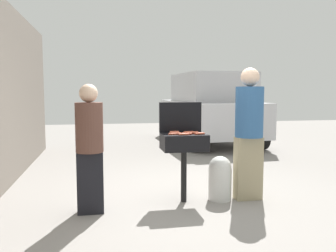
{
  "coord_description": "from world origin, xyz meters",
  "views": [
    {
      "loc": [
        -1.3,
        -4.79,
        1.51
      ],
      "look_at": [
        -0.3,
        0.37,
        1.0
      ],
      "focal_mm": 38.16,
      "sensor_mm": 36.0,
      "label": 1
    }
  ],
  "objects_px": {
    "hot_dog_12": "(184,134)",
    "hot_dog_2": "(188,132)",
    "hot_dog_3": "(175,133)",
    "bbq_grill": "(184,144)",
    "hot_dog_6": "(188,133)",
    "person_right": "(249,129)",
    "hot_dog_11": "(200,134)",
    "hot_dog_4": "(187,134)",
    "person_left": "(90,144)",
    "hot_dog_7": "(177,133)",
    "propane_tank": "(220,177)",
    "hot_dog_10": "(173,134)",
    "hot_dog_5": "(198,133)",
    "parked_minivan": "(209,108)",
    "hot_dog_8": "(174,132)",
    "hot_dog_9": "(183,134)",
    "hot_dog_1": "(190,133)",
    "hot_dog_0": "(193,132)"
  },
  "relations": [
    {
      "from": "hot_dog_0",
      "to": "hot_dog_9",
      "type": "xyz_separation_m",
      "value": [
        -0.17,
        -0.13,
        0.0
      ]
    },
    {
      "from": "hot_dog_10",
      "to": "person_right",
      "type": "bearing_deg",
      "value": 2.15
    },
    {
      "from": "hot_dog_1",
      "to": "hot_dog_11",
      "type": "distance_m",
      "value": 0.16
    },
    {
      "from": "bbq_grill",
      "to": "hot_dog_10",
      "type": "bearing_deg",
      "value": -150.88
    },
    {
      "from": "hot_dog_3",
      "to": "hot_dog_5",
      "type": "xyz_separation_m",
      "value": [
        0.3,
        -0.1,
        0.0
      ]
    },
    {
      "from": "hot_dog_3",
      "to": "person_left",
      "type": "bearing_deg",
      "value": -167.57
    },
    {
      "from": "hot_dog_5",
      "to": "parked_minivan",
      "type": "distance_m",
      "value": 5.78
    },
    {
      "from": "hot_dog_5",
      "to": "propane_tank",
      "type": "xyz_separation_m",
      "value": [
        0.34,
        0.07,
        -0.63
      ]
    },
    {
      "from": "hot_dog_7",
      "to": "hot_dog_3",
      "type": "bearing_deg",
      "value": 100.45
    },
    {
      "from": "hot_dog_11",
      "to": "person_right",
      "type": "height_order",
      "value": "person_right"
    },
    {
      "from": "hot_dog_0",
      "to": "hot_dog_6",
      "type": "xyz_separation_m",
      "value": [
        -0.1,
        -0.09,
        0.0
      ]
    },
    {
      "from": "hot_dog_2",
      "to": "hot_dog_7",
      "type": "relative_size",
      "value": 1.0
    },
    {
      "from": "bbq_grill",
      "to": "hot_dog_4",
      "type": "relative_size",
      "value": 7.23
    },
    {
      "from": "bbq_grill",
      "to": "hot_dog_8",
      "type": "xyz_separation_m",
      "value": [
        -0.1,
        0.14,
        0.16
      ]
    },
    {
      "from": "propane_tank",
      "to": "hot_dog_8",
      "type": "bearing_deg",
      "value": 166.18
    },
    {
      "from": "propane_tank",
      "to": "hot_dog_1",
      "type": "bearing_deg",
      "value": -178.76
    },
    {
      "from": "hot_dog_5",
      "to": "parked_minivan",
      "type": "xyz_separation_m",
      "value": [
        1.88,
        5.47,
        0.07
      ]
    },
    {
      "from": "hot_dog_2",
      "to": "hot_dog_12",
      "type": "relative_size",
      "value": 1.0
    },
    {
      "from": "bbq_grill",
      "to": "propane_tank",
      "type": "relative_size",
      "value": 1.52
    },
    {
      "from": "hot_dog_8",
      "to": "bbq_grill",
      "type": "bearing_deg",
      "value": -52.72
    },
    {
      "from": "hot_dog_1",
      "to": "hot_dog_8",
      "type": "xyz_separation_m",
      "value": [
        -0.18,
        0.16,
        0.0
      ]
    },
    {
      "from": "hot_dog_7",
      "to": "person_right",
      "type": "distance_m",
      "value": 1.03
    },
    {
      "from": "hot_dog_9",
      "to": "propane_tank",
      "type": "height_order",
      "value": "hot_dog_9"
    },
    {
      "from": "bbq_grill",
      "to": "hot_dog_8",
      "type": "relative_size",
      "value": 7.23
    },
    {
      "from": "hot_dog_4",
      "to": "person_left",
      "type": "height_order",
      "value": "person_left"
    },
    {
      "from": "hot_dog_3",
      "to": "bbq_grill",
      "type": "bearing_deg",
      "value": -8.52
    },
    {
      "from": "hot_dog_0",
      "to": "hot_dog_12",
      "type": "distance_m",
      "value": 0.27
    },
    {
      "from": "hot_dog_10",
      "to": "hot_dog_2",
      "type": "bearing_deg",
      "value": 35.15
    },
    {
      "from": "hot_dog_3",
      "to": "parked_minivan",
      "type": "relative_size",
      "value": 0.03
    },
    {
      "from": "hot_dog_4",
      "to": "parked_minivan",
      "type": "height_order",
      "value": "parked_minivan"
    },
    {
      "from": "hot_dog_4",
      "to": "bbq_grill",
      "type": "bearing_deg",
      "value": 94.11
    },
    {
      "from": "hot_dog_1",
      "to": "hot_dog_7",
      "type": "height_order",
      "value": "same"
    },
    {
      "from": "hot_dog_12",
      "to": "hot_dog_2",
      "type": "bearing_deg",
      "value": 62.61
    },
    {
      "from": "hot_dog_9",
      "to": "person_right",
      "type": "height_order",
      "value": "person_right"
    },
    {
      "from": "hot_dog_2",
      "to": "hot_dog_11",
      "type": "relative_size",
      "value": 1.0
    },
    {
      "from": "hot_dog_4",
      "to": "person_left",
      "type": "distance_m",
      "value": 1.26
    },
    {
      "from": "hot_dog_9",
      "to": "parked_minivan",
      "type": "relative_size",
      "value": 0.03
    },
    {
      "from": "hot_dog_9",
      "to": "hot_dog_12",
      "type": "bearing_deg",
      "value": -96.65
    },
    {
      "from": "hot_dog_2",
      "to": "propane_tank",
      "type": "relative_size",
      "value": 0.21
    },
    {
      "from": "hot_dog_11",
      "to": "parked_minivan",
      "type": "height_order",
      "value": "parked_minivan"
    },
    {
      "from": "person_left",
      "to": "hot_dog_10",
      "type": "bearing_deg",
      "value": 21.66
    },
    {
      "from": "hot_dog_6",
      "to": "hot_dog_8",
      "type": "distance_m",
      "value": 0.24
    },
    {
      "from": "hot_dog_12",
      "to": "person_left",
      "type": "distance_m",
      "value": 1.21
    },
    {
      "from": "hot_dog_6",
      "to": "hot_dog_12",
      "type": "distance_m",
      "value": 0.13
    },
    {
      "from": "hot_dog_1",
      "to": "hot_dog_3",
      "type": "bearing_deg",
      "value": 167.32
    },
    {
      "from": "propane_tank",
      "to": "hot_dog_10",
      "type": "bearing_deg",
      "value": -173.55
    },
    {
      "from": "hot_dog_6",
      "to": "person_left",
      "type": "distance_m",
      "value": 1.3
    },
    {
      "from": "hot_dog_6",
      "to": "person_right",
      "type": "relative_size",
      "value": 0.07
    },
    {
      "from": "person_left",
      "to": "hot_dog_7",
      "type": "bearing_deg",
      "value": 23.72
    },
    {
      "from": "hot_dog_5",
      "to": "propane_tank",
      "type": "relative_size",
      "value": 0.21
    }
  ]
}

